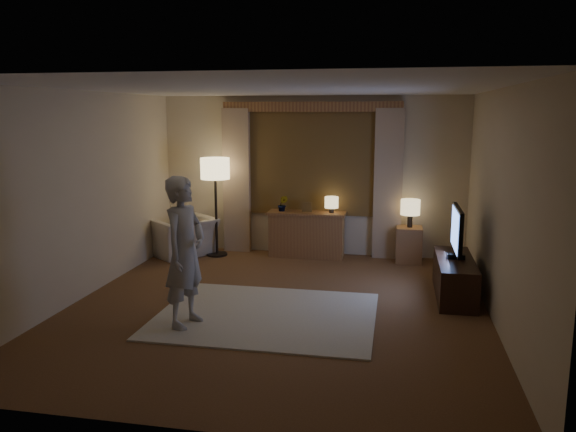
% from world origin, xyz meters
% --- Properties ---
extents(room, '(5.04, 5.54, 2.64)m').
position_xyz_m(room, '(0.00, 0.50, 1.33)').
color(room, brown).
rests_on(room, ground).
extents(rug, '(2.50, 2.00, 0.02)m').
position_xyz_m(rug, '(-0.05, -0.32, 0.01)').
color(rug, beige).
rests_on(rug, floor).
extents(sideboard, '(1.20, 0.40, 0.70)m').
position_xyz_m(sideboard, '(-0.03, 2.50, 0.35)').
color(sideboard, brown).
rests_on(sideboard, floor).
extents(picture_frame, '(0.16, 0.02, 0.20)m').
position_xyz_m(picture_frame, '(-0.03, 2.50, 0.80)').
color(picture_frame, brown).
rests_on(picture_frame, sideboard).
extents(plant, '(0.16, 0.13, 0.30)m').
position_xyz_m(plant, '(-0.43, 2.50, 0.85)').
color(plant, '#999999').
rests_on(plant, sideboard).
extents(table_lamp_sideboard, '(0.22, 0.22, 0.30)m').
position_xyz_m(table_lamp_sideboard, '(0.37, 2.50, 0.90)').
color(table_lamp_sideboard, black).
rests_on(table_lamp_sideboard, sideboard).
extents(floor_lamp, '(0.47, 0.47, 1.61)m').
position_xyz_m(floor_lamp, '(-1.50, 2.28, 1.35)').
color(floor_lamp, black).
rests_on(floor_lamp, floor).
extents(armchair, '(1.24, 1.26, 0.62)m').
position_xyz_m(armchair, '(-2.06, 2.19, 0.31)').
color(armchair, beige).
rests_on(armchair, floor).
extents(side_table, '(0.40, 0.40, 0.56)m').
position_xyz_m(side_table, '(1.61, 2.45, 0.28)').
color(side_table, brown).
rests_on(side_table, floor).
extents(table_lamp_side, '(0.30, 0.30, 0.44)m').
position_xyz_m(table_lamp_side, '(1.61, 2.45, 0.87)').
color(table_lamp_side, black).
rests_on(table_lamp_side, side_table).
extents(tv_stand, '(0.45, 1.40, 0.50)m').
position_xyz_m(tv_stand, '(2.15, 0.83, 0.25)').
color(tv_stand, black).
rests_on(tv_stand, floor).
extents(tv, '(0.22, 0.92, 0.66)m').
position_xyz_m(tv, '(2.15, 0.83, 0.86)').
color(tv, black).
rests_on(tv, tv_stand).
extents(person, '(0.52, 0.67, 1.65)m').
position_xyz_m(person, '(-0.85, -0.78, 0.84)').
color(person, '#B0A9A2').
rests_on(person, rug).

